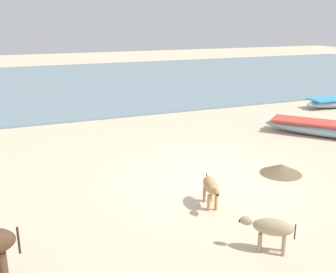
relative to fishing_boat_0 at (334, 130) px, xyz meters
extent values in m
plane|color=beige|center=(-5.60, -1.67, -0.26)|extent=(80.00, 80.00, 0.00)
cube|color=slate|center=(-5.60, 15.36, -0.22)|extent=(60.00, 20.00, 0.08)
ellipsoid|color=#8CA5B7|center=(0.00, 0.00, -0.02)|extent=(3.73, 4.17, 0.48)
cube|color=#CC3F33|center=(0.00, 0.00, 0.18)|extent=(3.36, 3.73, 0.07)
cylinder|color=#4C3323|center=(-10.42, -4.19, 0.00)|extent=(0.11, 0.11, 0.53)
cylinder|color=#4C3323|center=(-10.41, -3.96, 0.00)|extent=(0.11, 0.11, 0.53)
cylinder|color=#2D2119|center=(-10.16, -4.09, 0.42)|extent=(0.03, 0.03, 0.43)
ellipsoid|color=tan|center=(-6.19, -4.91, 0.20)|extent=(0.70, 0.64, 0.30)
ellipsoid|color=tan|center=(-6.53, -4.62, 0.25)|extent=(0.26, 0.25, 0.16)
sphere|color=#2D2119|center=(-6.61, -4.56, 0.23)|extent=(0.09, 0.09, 0.06)
cylinder|color=tan|center=(-6.39, -4.84, -0.09)|extent=(0.07, 0.07, 0.34)
cylinder|color=tan|center=(-6.29, -4.73, -0.09)|extent=(0.07, 0.07, 0.34)
cylinder|color=tan|center=(-6.08, -5.09, -0.09)|extent=(0.07, 0.07, 0.34)
cylinder|color=tan|center=(-5.99, -4.98, -0.09)|extent=(0.07, 0.07, 0.34)
cylinder|color=#2D2119|center=(-5.91, -5.14, 0.17)|extent=(0.02, 0.02, 0.28)
ellipsoid|color=tan|center=(-6.32, -2.97, 0.22)|extent=(0.45, 0.75, 0.31)
ellipsoid|color=tan|center=(-6.44, -3.42, 0.27)|extent=(0.19, 0.26, 0.17)
sphere|color=#2D2119|center=(-6.47, -3.52, 0.25)|extent=(0.08, 0.08, 0.06)
cylinder|color=tan|center=(-6.30, -3.19, -0.09)|extent=(0.07, 0.07, 0.35)
cylinder|color=tan|center=(-6.45, -3.15, -0.09)|extent=(0.07, 0.07, 0.35)
cylinder|color=tan|center=(-6.20, -2.79, -0.09)|extent=(0.07, 0.07, 0.35)
cylinder|color=tan|center=(-6.35, -2.75, -0.09)|extent=(0.07, 0.07, 0.35)
cylinder|color=#2D2119|center=(-6.23, -2.61, 0.19)|extent=(0.02, 0.02, 0.29)
cone|color=brown|center=(-3.76, -2.03, -0.13)|extent=(1.41, 1.41, 0.26)
camera|label=1|loc=(-10.13, -9.77, 3.57)|focal=42.66mm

